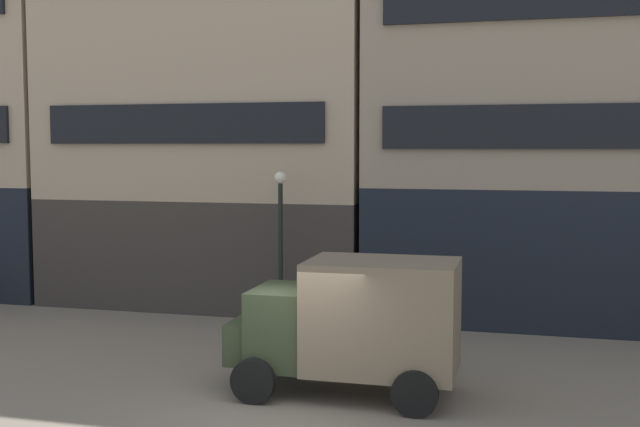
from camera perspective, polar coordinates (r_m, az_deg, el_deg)
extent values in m
plane|color=slate|center=(14.82, -1.80, -13.85)|extent=(120.00, 120.00, 0.00)
cube|color=black|center=(29.88, -21.71, -1.28)|extent=(6.68, 6.87, 3.53)
cube|color=#38332D|center=(25.82, -6.57, -2.23)|extent=(9.77, 6.87, 3.21)
cube|color=tan|center=(25.79, -6.70, 11.06)|extent=(9.77, 6.87, 8.73)
cube|color=black|center=(22.42, -9.94, 6.38)|extent=(8.21, 0.12, 1.10)
cube|color=black|center=(24.04, 13.74, -2.30)|extent=(7.84, 6.87, 3.66)
cube|color=gray|center=(24.14, 14.05, 13.40)|extent=(7.84, 6.87, 9.50)
cube|color=black|center=(20.37, 13.73, 6.08)|extent=(6.58, 0.12, 1.10)
cube|color=#2D3823|center=(15.55, -2.11, -8.10)|extent=(1.41, 1.71, 1.50)
cube|color=#2D3823|center=(15.83, -4.57, -9.00)|extent=(0.91, 1.45, 0.80)
cube|color=#756651|center=(15.08, 4.51, -7.35)|extent=(2.81, 1.92, 2.10)
cube|color=silver|center=(15.63, -3.71, -7.10)|extent=(0.20, 1.36, 0.64)
cylinder|color=black|center=(15.02, -4.84, -11.93)|extent=(0.84, 0.23, 0.84)
cylinder|color=black|center=(16.76, -2.66, -10.14)|extent=(0.84, 0.23, 0.84)
cylinder|color=black|center=(14.36, 6.83, -12.74)|extent=(0.84, 0.23, 0.84)
cylinder|color=black|center=(16.17, 7.74, -10.75)|extent=(0.84, 0.23, 0.84)
cylinder|color=black|center=(20.68, -2.85, -3.11)|extent=(0.12, 0.12, 3.80)
sphere|color=silver|center=(20.50, -2.87, 2.60)|extent=(0.32, 0.32, 0.32)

